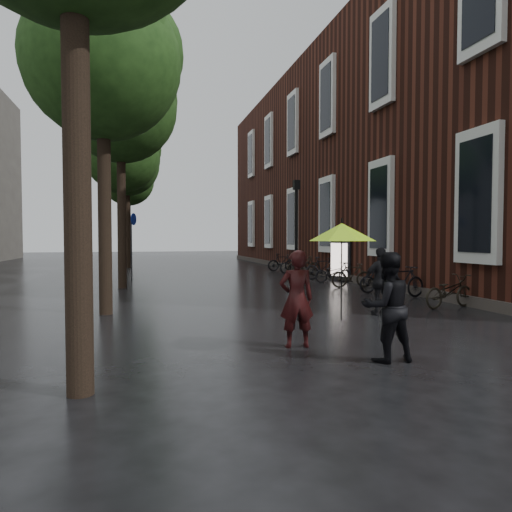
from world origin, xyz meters
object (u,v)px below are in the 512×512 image
object	(u,v)px
person_black	(387,307)
lamp_post	(296,225)
pedestrian_walking	(382,281)
ad_lightbox	(342,261)
person_burgundy	(296,299)
parked_bicycles	(334,271)

from	to	relation	value
person_black	lamp_post	bearing A→B (deg)	-99.16
pedestrian_walking	ad_lightbox	size ratio (longest dim) A/B	0.93
person_burgundy	pedestrian_walking	world-z (taller)	person_burgundy
person_burgundy	parked_bicycles	size ratio (longest dim) A/B	0.11
person_black	pedestrian_walking	size ratio (longest dim) A/B	1.01
ad_lightbox	lamp_post	xyz separation A→B (m)	(-3.53, -4.00, 1.41)
person_black	parked_bicycles	size ratio (longest dim) A/B	0.11
parked_bicycles	ad_lightbox	xyz separation A→B (m)	(0.64, 0.63, 0.41)
person_black	ad_lightbox	distance (m)	13.15
lamp_post	ad_lightbox	bearing A→B (deg)	48.60
person_black	ad_lightbox	xyz separation A→B (m)	(4.96, 12.17, 0.05)
ad_lightbox	lamp_post	distance (m)	5.52
person_black	lamp_post	xyz separation A→B (m)	(1.43, 8.17, 1.47)
person_burgundy	pedestrian_walking	bearing A→B (deg)	-137.25
person_black	pedestrian_walking	bearing A→B (deg)	-118.04
person_burgundy	parked_bicycles	distance (m)	11.67
ad_lightbox	pedestrian_walking	bearing A→B (deg)	-128.07
ad_lightbox	lamp_post	bearing A→B (deg)	-150.51
pedestrian_walking	lamp_post	distance (m)	4.69
lamp_post	person_burgundy	bearing A→B (deg)	-109.49
person_burgundy	ad_lightbox	distance (m)	12.52
pedestrian_walking	person_black	bearing A→B (deg)	64.12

